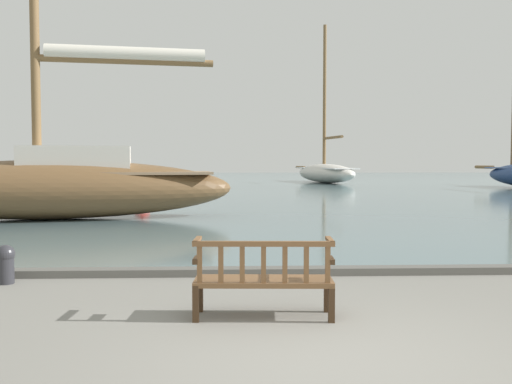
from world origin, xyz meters
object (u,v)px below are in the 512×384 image
sailboat_outer_starboard (325,172)px  channel_buoy (142,194)px  park_bench (263,278)px  sailboat_nearest_port (48,177)px  mooring_bollard (5,262)px

sailboat_outer_starboard → channel_buoy: bearing=-117.6°
park_bench → sailboat_nearest_port: size_ratio=0.10×
sailboat_nearest_port → mooring_bollard: size_ratio=27.16×
sailboat_nearest_port → channel_buoy: bearing=77.4°
sailboat_nearest_port → mooring_bollard: bearing=-76.2°
park_bench → sailboat_outer_starboard: (7.21, 40.02, 0.52)m
mooring_bollard → channel_buoy: size_ratio=0.41×
park_bench → sailboat_nearest_port: 12.35m
park_bench → channel_buoy: (-4.27, 18.09, -0.03)m
park_bench → mooring_bollard: park_bench is taller
sailboat_outer_starboard → channel_buoy: size_ratio=9.17×
sailboat_outer_starboard → sailboat_nearest_port: (-13.11, -29.21, 0.35)m
mooring_bollard → channel_buoy: channel_buoy is taller
park_bench → sailboat_nearest_port: sailboat_nearest_port is taller
sailboat_outer_starboard → channel_buoy: sailboat_outer_starboard is taller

